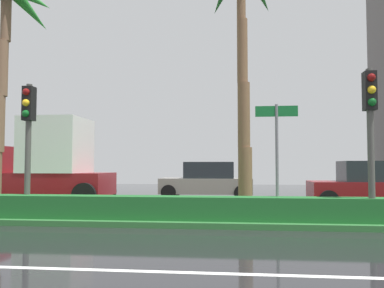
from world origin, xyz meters
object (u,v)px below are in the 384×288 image
Objects in this scene: car_in_traffic_leading at (207,181)px; traffic_signal_median_left at (28,125)px; palm_tree_mid_left at (4,23)px; street_name_sign at (277,145)px; car_in_traffic_second at (370,185)px; box_truck_lead at (33,166)px; traffic_signal_median_right at (370,116)px.

traffic_signal_median_left is at bearing 62.73° from car_in_traffic_leading.
street_name_sign is at bearing -10.62° from palm_tree_mid_left.
street_name_sign is at bearing 52.45° from car_in_traffic_second.
traffic_signal_median_left reaches higher than box_truck_lead.
street_name_sign is 0.70× the size of car_in_traffic_leading.
traffic_signal_median_left is at bearing 25.42° from car_in_traffic_second.
traffic_signal_median_right reaches higher than traffic_signal_median_left.
palm_tree_mid_left reaches higher than traffic_signal_median_left.
car_in_traffic_second is (12.54, 3.41, -5.42)m from palm_tree_mid_left.
car_in_traffic_leading is 7.18m from car_in_traffic_second.
street_name_sign is at bearing 152.09° from box_truck_lead.
traffic_signal_median_left reaches higher than car_in_traffic_leading.
traffic_signal_median_right reaches higher than car_in_traffic_second.
street_name_sign is 0.47× the size of box_truck_lead.
box_truck_lead is 1.49× the size of car_in_traffic_second.
box_truck_lead is at bearing 100.24° from palm_tree_mid_left.
traffic_signal_median_left is 11.99m from car_in_traffic_second.
traffic_signal_median_left is 1.23× the size of street_name_sign.
car_in_traffic_leading is (6.21, 6.80, -5.42)m from palm_tree_mid_left.
car_in_traffic_second is at bearing 73.21° from traffic_signal_median_right.
palm_tree_mid_left reaches higher than street_name_sign.
traffic_signal_median_left is at bearing -42.27° from palm_tree_mid_left.
car_in_traffic_second is (3.87, 5.04, -1.25)m from street_name_sign.
car_in_traffic_second is at bearing 151.79° from car_in_traffic_leading.
car_in_traffic_leading is (-2.46, 8.43, -1.25)m from street_name_sign.
traffic_signal_median_right reaches higher than car_in_traffic_leading.
box_truck_lead reaches higher than street_name_sign.
car_in_traffic_leading is at bearing -28.21° from car_in_traffic_second.
traffic_signal_median_right is 0.59× the size of box_truck_lead.
street_name_sign is 8.87m from car_in_traffic_leading.
palm_tree_mid_left is 2.14× the size of traffic_signal_median_left.
palm_tree_mid_left is 1.84× the size of car_in_traffic_leading.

